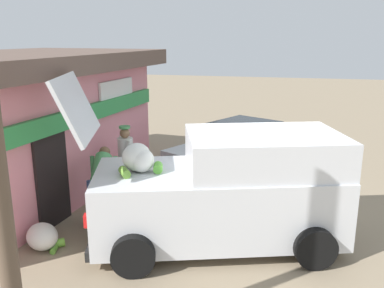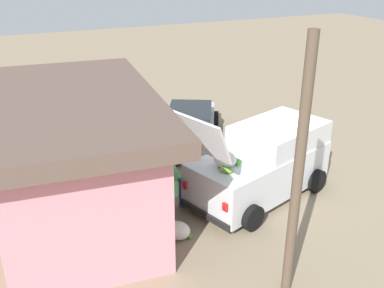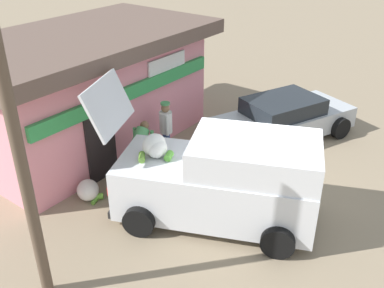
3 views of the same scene
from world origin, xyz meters
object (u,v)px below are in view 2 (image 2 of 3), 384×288
delivery_van (263,162)px  unloaded_banana_pile (177,231)px  paint_bucket (149,148)px  customer_bending (172,178)px  storefront_bar (76,154)px  vendor_standing (161,158)px  parked_sedan (190,126)px

delivery_van → unloaded_banana_pile: size_ratio=5.90×
unloaded_banana_pile → paint_bucket: bearing=-11.7°
customer_bending → unloaded_banana_pile: size_ratio=1.65×
storefront_bar → unloaded_banana_pile: (-2.19, -1.85, -1.48)m
storefront_bar → customer_bending: bearing=-108.2°
vendor_standing → paint_bucket: bearing=-10.9°
parked_sedan → vendor_standing: 3.60m
customer_bending → paint_bucket: 3.59m
storefront_bar → customer_bending: size_ratio=5.54×
unloaded_banana_pile → delivery_van: bearing=-72.1°
storefront_bar → paint_bucket: bearing=-46.5°
delivery_van → paint_bucket: (3.93, 2.02, -0.79)m
vendor_standing → customer_bending: 1.06m
paint_bucket → delivery_van: bearing=-152.8°
delivery_van → vendor_standing: 2.90m
paint_bucket → storefront_bar: bearing=133.5°
delivery_van → customer_bending: 2.62m
storefront_bar → delivery_van: 5.08m
storefront_bar → vendor_standing: storefront_bar is taller
vendor_standing → unloaded_banana_pile: bearing=167.6°
storefront_bar → vendor_standing: (0.29, -2.40, -0.72)m
storefront_bar → unloaded_banana_pile: 3.23m
parked_sedan → unloaded_banana_pile: (-5.32, 2.73, -0.40)m
customer_bending → unloaded_banana_pile: (-1.43, 0.46, -0.66)m
delivery_van → parked_sedan: bearing=4.0°
parked_sedan → unloaded_banana_pile: bearing=152.8°
parked_sedan → customer_bending: customer_bending is taller
vendor_standing → parked_sedan: bearing=-37.5°
storefront_bar → parked_sedan: (3.13, -4.58, -1.08)m
storefront_bar → delivery_van: bearing=-103.9°
customer_bending → paint_bucket: bearing=-9.1°
parked_sedan → vendor_standing: size_ratio=2.83×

